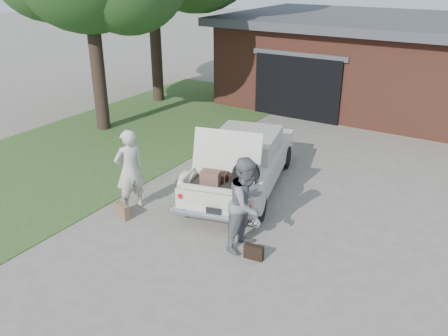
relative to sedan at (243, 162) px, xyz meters
The scene contains 8 objects.
ground 2.13m from the sedan, 81.11° to the right, with size 90.00×90.00×0.00m, color gray.
grass_strip 5.33m from the sedan, 169.07° to the left, with size 6.00×16.00×0.02m, color #2D4C1E.
house 9.61m from the sedan, 82.22° to the left, with size 12.80×7.80×3.30m.
sedan is the anchor object (origin of this frame).
woman_left 2.80m from the sedan, 125.20° to the right, with size 0.69×0.45×1.88m, color beige.
woman_right 2.72m from the sedan, 59.14° to the right, with size 0.92×0.71×1.88m, color slate.
suitcase_left 3.15m from the sedan, 118.62° to the right, with size 0.42×0.13×0.32m, color brown.
suitcase_right 3.19m from the sedan, 56.74° to the right, with size 0.38×0.12×0.29m, color black.
Camera 1 is at (4.88, -7.37, 5.16)m, focal length 38.00 mm.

